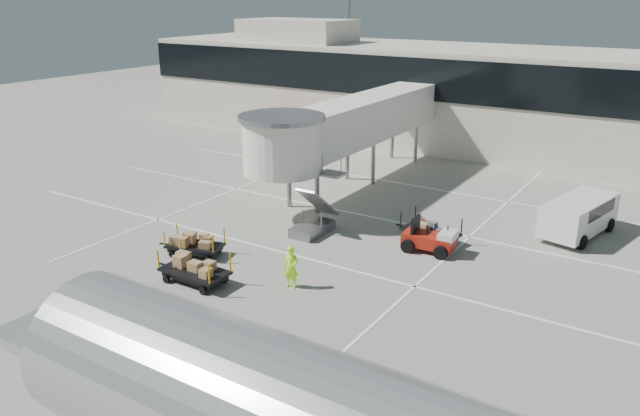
% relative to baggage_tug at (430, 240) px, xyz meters
% --- Properties ---
extents(ground, '(140.00, 140.00, 0.00)m').
position_rel_baggage_tug_xyz_m(ground, '(-4.97, -6.09, -0.62)').
color(ground, gray).
rests_on(ground, ground).
extents(lane_markings, '(40.00, 30.00, 0.02)m').
position_rel_baggage_tug_xyz_m(lane_markings, '(-5.63, 3.24, -0.61)').
color(lane_markings, white).
rests_on(lane_markings, ground).
extents(terminal, '(64.00, 12.11, 15.20)m').
position_rel_baggage_tug_xyz_m(terminal, '(-5.32, 23.85, 3.49)').
color(terminal, beige).
rests_on(terminal, ground).
extents(jet_bridge, '(5.70, 20.40, 6.03)m').
position_rel_baggage_tug_xyz_m(jet_bridge, '(-8.94, 6.17, 3.66)').
color(jet_bridge, white).
rests_on(jet_bridge, ground).
extents(baggage_tug, '(2.68, 1.80, 1.71)m').
position_rel_baggage_tug_xyz_m(baggage_tug, '(0.00, 0.00, 0.00)').
color(baggage_tug, maroon).
rests_on(baggage_tug, ground).
extents(suitcase_cart, '(3.74, 2.00, 1.43)m').
position_rel_baggage_tug_xyz_m(suitcase_cart, '(-0.48, 1.25, -0.14)').
color(suitcase_cart, black).
rests_on(suitcase_cart, ground).
extents(box_cart_near, '(3.85, 1.58, 1.51)m').
position_rel_baggage_tug_xyz_m(box_cart_near, '(-7.54, -8.98, -0.05)').
color(box_cart_near, black).
rests_on(box_cart_near, ground).
extents(box_cart_far, '(3.45, 2.03, 1.32)m').
position_rel_baggage_tug_xyz_m(box_cart_far, '(-9.61, -6.67, -0.08)').
color(box_cart_far, black).
rests_on(box_cart_far, ground).
extents(ground_worker, '(0.76, 0.56, 1.92)m').
position_rel_baggage_tug_xyz_m(ground_worker, '(-3.56, -7.06, 0.34)').
color(ground_worker, '#9EF519').
rests_on(ground_worker, ground).
extents(minivan, '(3.24, 5.63, 2.00)m').
position_rel_baggage_tug_xyz_m(minivan, '(5.80, 6.49, 0.58)').
color(minivan, silver).
rests_on(minivan, ground).
extents(belt_loader, '(4.23, 1.99, 1.97)m').
position_rel_baggage_tug_xyz_m(belt_loader, '(-20.50, 16.36, 0.13)').
color(belt_loader, maroon).
rests_on(belt_loader, ground).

